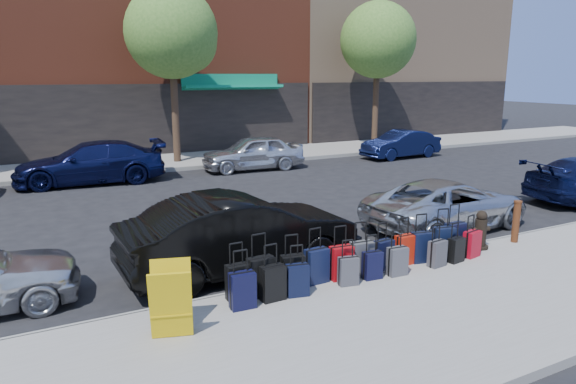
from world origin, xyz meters
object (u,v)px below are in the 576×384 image
fire_hydrant (481,231)px  car_far_2 (253,153)px  tree_center (175,35)px  car_far_1 (90,163)px  display_rack (171,301)px  car_near_1 (241,234)px  suitcase_front_5 (362,258)px  bollard (516,221)px  car_far_3 (401,144)px  car_near_2 (447,204)px  tree_right (380,42)px

fire_hydrant → car_far_2: bearing=101.3°
tree_center → car_far_2: (2.27, -2.64, -4.71)m
car_far_1 → display_rack: bearing=2.9°
car_near_1 → suitcase_front_5: bearing=-132.9°
suitcase_front_5 → car_far_1: bearing=110.2°
bollard → car_far_3: size_ratio=0.24×
car_far_3 → car_far_1: bearing=-94.7°
display_rack → car_far_2: (6.64, 12.31, 0.04)m
bollard → car_far_2: car_far_2 is taller
car_far_1 → car_far_3: car_far_1 is taller
tree_center → suitcase_front_5: tree_center is taller
suitcase_front_5 → car_near_2: (3.91, 1.83, 0.16)m
car_near_1 → car_far_2: size_ratio=1.13×
tree_right → car_far_3: tree_right is taller
car_near_1 → car_far_1: car_near_1 is taller
suitcase_front_5 → bollard: bearing=4.1°
bollard → car_far_3: (6.16, 11.39, 0.00)m
tree_right → car_near_1: 18.75m
tree_center → car_far_3: size_ratio=1.87×
tree_right → fire_hydrant: tree_right is taller
tree_right → bollard: bearing=-116.0°
car_far_2 → tree_right: bearing=111.8°
suitcase_front_5 → car_far_2: (2.89, 11.66, 0.24)m
suitcase_front_5 → car_far_1: car_far_1 is taller
display_rack → car_near_1: car_near_1 is taller
bollard → car_near_1: car_near_1 is taller
suitcase_front_5 → car_far_2: size_ratio=0.24×
suitcase_front_5 → car_far_3: 15.34m
car_far_2 → bollard: bearing=10.1°
suitcase_front_5 → display_rack: bearing=-165.7°
tree_center → car_far_2: tree_center is taller
suitcase_front_5 → car_far_2: car_far_2 is taller
tree_right → display_rack: tree_right is taller
tree_center → car_far_1: (-3.95, -2.46, -4.67)m
suitcase_front_5 → display_rack: 3.81m
car_far_3 → display_rack: bearing=-52.2°
suitcase_front_5 → fire_hydrant: bearing=5.1°
tree_right → car_near_2: (-7.21, -12.48, -4.78)m
car_near_2 → car_far_1: (-7.25, 10.02, 0.12)m
car_far_3 → car_far_2: bearing=-95.0°
suitcase_front_5 → car_far_1: (-3.33, 11.85, 0.28)m
car_far_1 → car_far_2: (6.22, -0.19, -0.04)m
suitcase_front_5 → car_far_3: size_ratio=0.26×
tree_center → car_far_3: (9.68, -2.94, -4.77)m
tree_right → car_near_2: size_ratio=1.61×
car_near_2 → car_far_1: bearing=30.7°
tree_center → car_far_1: size_ratio=1.42×
bollard → car_near_1: (-5.93, 1.55, 0.13)m
tree_center → tree_right: (10.50, 0.00, 0.00)m
tree_right → car_near_2: tree_right is taller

